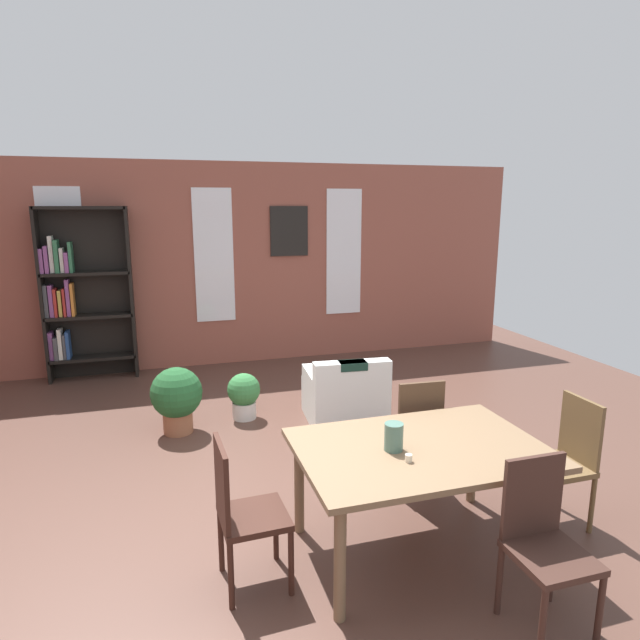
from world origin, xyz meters
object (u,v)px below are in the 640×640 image
Objects in this scene: dining_chair_head_left at (242,510)px; dining_chair_far_right at (415,429)px; dining_chair_head_right at (565,457)px; armchair_white at (345,396)px; dining_chair_near_right at (543,539)px; potted_plant_by_shelf at (177,396)px; dining_table at (420,458)px; vase_on_table at (394,437)px; bookshelf_tall at (79,294)px; potted_plant_corner at (244,394)px.

dining_chair_head_left is 1.72m from dining_chair_far_right.
dining_chair_head_right and dining_chair_far_right have the same top height.
dining_chair_head_left reaches higher than armchair_white.
dining_chair_near_right is 1.38× the size of potted_plant_by_shelf.
armchair_white is at bearing 82.79° from dining_table.
dining_chair_near_right is at bearing -89.84° from dining_chair_far_right.
dining_table is 2.33× the size of potted_plant_by_shelf.
armchair_white is (0.48, 2.26, -0.57)m from vase_on_table.
dining_table is 1.69× the size of dining_chair_near_right.
vase_on_table is (-0.19, 0.00, 0.17)m from dining_table.
dining_chair_near_right reaches higher than vase_on_table.
dining_table is at bearing -97.21° from armchair_white.
dining_chair_near_right is at bearing -61.67° from bookshelf_tall.
dining_chair_near_right is at bearing -136.57° from dining_chair_head_right.
dining_chair_head_right is at bearing 0.01° from dining_table.
vase_on_table reaches higher than potted_plant_corner.
potted_plant_by_shelf is at bearing 136.78° from dining_chair_head_right.
dining_chair_head_right is (1.37, 0.00, -0.34)m from vase_on_table.
dining_chair_head_left is (-1.54, 0.77, 0.00)m from dining_chair_near_right.
dining_chair_head_right is 3.29m from potted_plant_corner.
armchair_white is at bearing -20.92° from potted_plant_corner.
dining_chair_near_right reaches higher than dining_table.
dining_chair_far_right is 0.42× the size of bookshelf_tall.
potted_plant_corner is (-1.04, 0.40, 0.00)m from armchair_white.
dining_table is at bearing -0.00° from vase_on_table.
dining_chair_far_right is at bearing 90.16° from dining_chair_near_right.
vase_on_table is 0.26× the size of potted_plant_by_shelf.
vase_on_table is 0.19× the size of dining_chair_head_left.
dining_chair_near_right is (0.55, -0.77, -0.34)m from vase_on_table.
vase_on_table is at bearing -78.14° from potted_plant_corner.
dining_chair_head_left reaches higher than potted_plant_corner.
dining_chair_head_right reaches higher than potted_plant_by_shelf.
bookshelf_tall reaches higher than dining_table.
dining_table is 1.19m from dining_chair_head_right.
dining_chair_near_right reaches higher than potted_plant_corner.
bookshelf_tall is 4.50× the size of potted_plant_corner.
bookshelf_tall is at bearing 106.63° from dining_chair_head_left.
dining_table is at bearing -59.47° from potted_plant_by_shelf.
dining_table is 2.32m from armchair_white.
vase_on_table is 2.78m from potted_plant_corner.
dining_chair_head_right is at bearing 0.01° from vase_on_table.
dining_chair_head_left and dining_chair_far_right have the same top height.
dining_chair_near_right reaches higher than armchair_white.
dining_chair_near_right is at bearing -72.06° from potted_plant_corner.
armchair_white is at bearing 92.72° from dining_chair_far_right.
dining_chair_head_right is 2.44m from armchair_white.
bookshelf_tall is 2.65× the size of armchair_white.
potted_plant_by_shelf is (1.11, -2.19, -0.77)m from bookshelf_tall.
dining_chair_head_left reaches higher than vase_on_table.
dining_chair_head_right reaches higher than dining_table.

